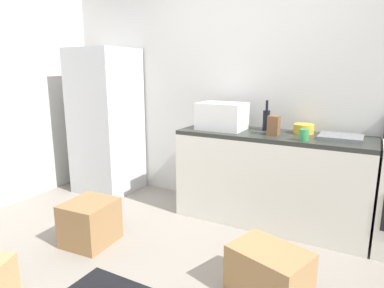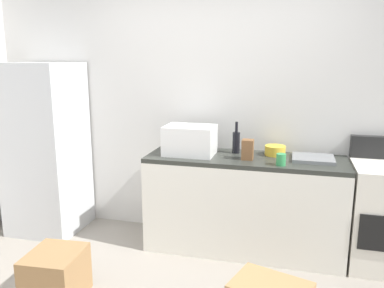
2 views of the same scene
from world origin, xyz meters
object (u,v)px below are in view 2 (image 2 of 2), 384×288
at_px(knife_block, 248,150).
at_px(mixing_bowl, 275,150).
at_px(wine_bottle, 236,142).
at_px(cardboard_box_medium, 56,276).
at_px(refrigerator, 46,149).
at_px(coffee_mug, 281,160).
at_px(microwave, 190,140).

bearing_deg(knife_block, mixing_bowl, 43.85).
relative_size(wine_bottle, cardboard_box_medium, 0.71).
bearing_deg(cardboard_box_medium, refrigerator, 125.45).
height_order(coffee_mug, cardboard_box_medium, coffee_mug).
relative_size(wine_bottle, coffee_mug, 3.00).
distance_m(wine_bottle, knife_block, 0.26).
distance_m(refrigerator, cardboard_box_medium, 1.53).
distance_m(refrigerator, knife_block, 2.08).
bearing_deg(knife_block, cardboard_box_medium, -139.59).
bearing_deg(microwave, refrigerator, -178.96).
bearing_deg(cardboard_box_medium, wine_bottle, 48.74).
distance_m(coffee_mug, mixing_bowl, 0.35).
relative_size(coffee_mug, knife_block, 0.56).
xyz_separation_m(refrigerator, wine_bottle, (1.94, 0.19, 0.14)).
bearing_deg(knife_block, coffee_mug, -23.07).
xyz_separation_m(wine_bottle, knife_block, (0.13, -0.22, -0.02)).
bearing_deg(microwave, cardboard_box_medium, -122.66).
relative_size(refrigerator, mixing_bowl, 9.16).
bearing_deg(refrigerator, microwave, 1.04).
relative_size(coffee_mug, mixing_bowl, 0.53).
relative_size(microwave, knife_block, 2.56).
relative_size(refrigerator, coffee_mug, 17.41).
xyz_separation_m(refrigerator, microwave, (1.53, 0.03, 0.16)).
height_order(coffee_mug, knife_block, knife_block).
bearing_deg(cardboard_box_medium, microwave, 57.34).
height_order(refrigerator, mixing_bowl, refrigerator).
relative_size(microwave, wine_bottle, 1.53).
relative_size(wine_bottle, mixing_bowl, 1.58).
bearing_deg(coffee_mug, refrigerator, 176.25).
relative_size(microwave, coffee_mug, 4.60).
height_order(microwave, coffee_mug, microwave).
relative_size(mixing_bowl, cardboard_box_medium, 0.45).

